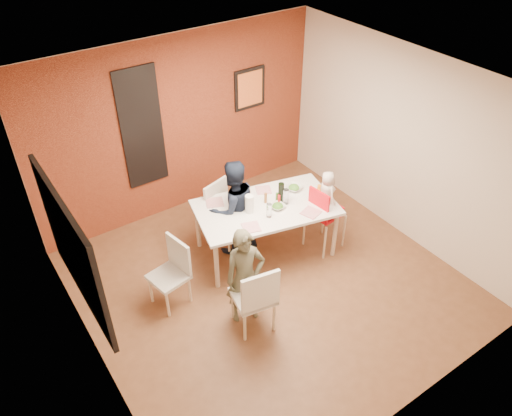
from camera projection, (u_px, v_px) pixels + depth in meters
ground at (269, 283)px, 6.60m from camera, size 4.50×4.50×0.00m
ceiling at (273, 91)px, 4.98m from camera, size 4.50×4.50×0.02m
wall_back at (180, 126)px, 7.27m from camera, size 4.50×0.02×2.70m
wall_front at (423, 325)px, 4.31m from camera, size 4.50×0.02×2.70m
wall_left at (80, 278)px, 4.77m from camera, size 0.02×4.50×2.70m
wall_right at (404, 145)px, 6.81m from camera, size 0.02×4.50×2.70m
brick_accent_wall at (181, 126)px, 7.26m from camera, size 4.50×0.02×2.70m
picture_window_frame at (72, 250)px, 4.79m from camera, size 0.05×1.70×1.30m
picture_window_pane at (74, 249)px, 4.80m from camera, size 0.02×1.55×1.15m
glassblock_strip at (142, 129)px, 6.89m from camera, size 0.55×0.03×1.70m
glassblock_surround at (142, 129)px, 6.89m from camera, size 0.60×0.03×1.76m
art_print_frame at (250, 88)px, 7.62m from camera, size 0.54×0.03×0.64m
art_print_canvas at (250, 89)px, 7.61m from camera, size 0.44×0.01×0.54m
dining_table at (266, 210)px, 6.70m from camera, size 2.05×1.43×0.78m
chair_near at (256, 296)px, 5.66m from camera, size 0.53×0.53×0.99m
chair_far at (223, 210)px, 6.99m from camera, size 0.55×0.55×0.96m
chair_left at (173, 269)px, 6.08m from camera, size 0.49×0.49×0.90m
high_chair at (324, 213)px, 6.82m from camera, size 0.47×0.47×1.02m
child_near at (245, 277)px, 5.77m from camera, size 0.54×0.44×1.30m
child_far at (233, 208)px, 6.73m from camera, size 0.72×0.58×1.42m
toddler at (327, 193)px, 6.65m from camera, size 0.25×0.34×0.65m
plate_near_left at (251, 227)px, 6.29m from camera, size 0.27×0.27×0.01m
plate_far_mid at (263, 190)px, 6.96m from camera, size 0.27×0.27×0.01m
plate_near_right at (311, 213)px, 6.54m from camera, size 0.27×0.27×0.01m
plate_far_left at (215, 202)px, 6.72m from camera, size 0.30×0.30×0.01m
salad_bowl_a at (278, 206)px, 6.61m from camera, size 0.23×0.23×0.05m
salad_bowl_b at (294, 188)px, 6.96m from camera, size 0.29×0.29×0.06m
wine_bottle at (281, 193)px, 6.65m from camera, size 0.08×0.08×0.30m
wine_glass_a at (269, 210)px, 6.42m from camera, size 0.07×0.07×0.20m
wine_glass_b at (286, 197)px, 6.65m from camera, size 0.08×0.08×0.22m
paper_towel_roll at (249, 204)px, 6.49m from camera, size 0.11×0.11×0.25m
condiment_red at (279, 199)px, 6.67m from camera, size 0.04×0.04×0.14m
condiment_green at (277, 197)px, 6.72m from camera, size 0.03×0.03×0.13m
condiment_brown at (266, 198)px, 6.68m from camera, size 0.04×0.04×0.15m
sippy_cup at (319, 188)px, 6.92m from camera, size 0.06×0.06×0.10m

